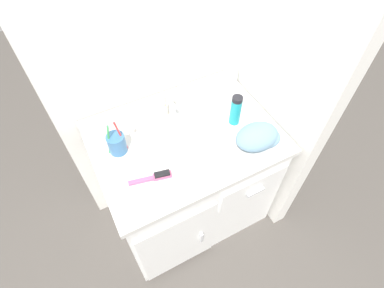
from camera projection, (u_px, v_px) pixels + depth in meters
The scene contains 11 objects.
ground_plane at pixel (190, 212), 2.05m from camera, with size 6.00×6.00×0.00m, color #4C4742.
wall_back at pixel (155, 46), 1.37m from camera, with size 1.08×0.08×2.20m, color silver.
wall_right at pixel (289, 55), 1.33m from camera, with size 0.08×0.66×2.20m, color silver.
vanity at pixel (190, 182), 1.73m from camera, with size 0.90×0.60×0.77m.
backsplash at pixel (164, 100), 1.56m from camera, with size 0.90×0.02×0.09m.
sink_faucet at pixel (171, 109), 1.51m from camera, with size 0.09×0.09×0.14m.
toothbrush_cup at pixel (117, 143), 1.37m from camera, with size 0.10×0.08×0.20m.
soap_dispenser at pixel (163, 110), 1.51m from camera, with size 0.06×0.06×0.12m.
shaving_cream_can at pixel (236, 110), 1.46m from camera, with size 0.05×0.05×0.17m.
hairbrush at pixel (156, 177), 1.31m from camera, with size 0.19×0.07×0.03m.
hand_towel at pixel (259, 137), 1.40m from camera, with size 0.22×0.16×0.10m.
Camera 1 is at (-0.40, -0.80, 1.90)m, focal length 28.00 mm.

